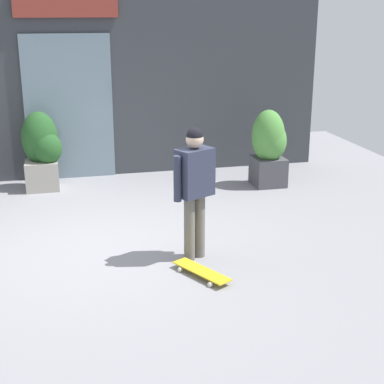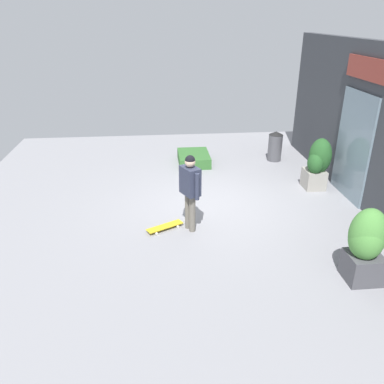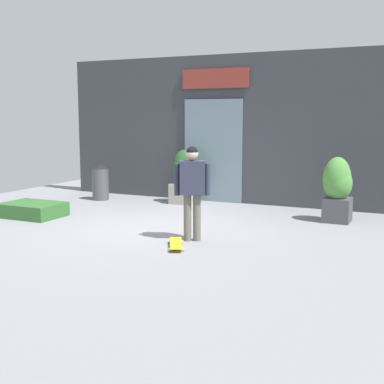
{
  "view_description": "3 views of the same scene",
  "coord_description": "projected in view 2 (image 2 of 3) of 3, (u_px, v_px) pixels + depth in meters",
  "views": [
    {
      "loc": [
        -0.5,
        -6.92,
        2.89
      ],
      "look_at": [
        1.01,
        -0.63,
        0.83
      ],
      "focal_mm": 53.85,
      "sensor_mm": 36.0,
      "label": 1
    },
    {
      "loc": [
        8.0,
        -1.3,
        4.02
      ],
      "look_at": [
        1.01,
        -0.63,
        0.83
      ],
      "focal_mm": 36.41,
      "sensor_mm": 36.0,
      "label": 2
    },
    {
      "loc": [
        4.69,
        -8.43,
        2.1
      ],
      "look_at": [
        1.01,
        -0.63,
        0.83
      ],
      "focal_mm": 48.41,
      "sensor_mm": 36.0,
      "label": 3
    }
  ],
  "objects": [
    {
      "name": "building_facade",
      "position": [
        369.0,
        127.0,
        8.6
      ],
      "size": [
        8.63,
        0.31,
        3.56
      ],
      "color": "#383A3F",
      "rests_on": "ground_plane"
    },
    {
      "name": "skateboarder",
      "position": [
        190.0,
        186.0,
        7.63
      ],
      "size": [
        0.55,
        0.42,
        1.61
      ],
      "rotation": [
        0.0,
        0.0,
        -1.11
      ],
      "color": "#666056",
      "rests_on": "ground_plane"
    },
    {
      "name": "skateboard",
      "position": [
        165.0,
        227.0,
        8.01
      ],
      "size": [
        0.55,
        0.79,
        0.08
      ],
      "rotation": [
        0.0,
        0.0,
        -1.08
      ],
      "color": "gold",
      "rests_on": "ground_plane"
    },
    {
      "name": "planter_box_right",
      "position": [
        318.0,
        163.0,
        9.68
      ],
      "size": [
        0.65,
        0.61,
        1.3
      ],
      "color": "gray",
      "rests_on": "ground_plane"
    },
    {
      "name": "hedge_ledge",
      "position": [
        194.0,
        158.0,
        11.58
      ],
      "size": [
        1.23,
        0.9,
        0.3
      ],
      "primitive_type": "cube",
      "color": "#33662D",
      "rests_on": "ground_plane"
    },
    {
      "name": "planter_box_left",
      "position": [
        366.0,
        242.0,
        6.22
      ],
      "size": [
        0.58,
        0.6,
        1.3
      ],
      "color": "#47474C",
      "rests_on": "ground_plane"
    },
    {
      "name": "trash_bin",
      "position": [
        275.0,
        146.0,
        11.68
      ],
      "size": [
        0.42,
        0.42,
        0.9
      ],
      "color": "#4C4C51",
      "rests_on": "ground_plane"
    },
    {
      "name": "ground_plane",
      "position": [
        215.0,
        206.0,
        9.03
      ],
      "size": [
        12.0,
        12.0,
        0.0
      ],
      "primitive_type": "plane",
      "color": "gray"
    }
  ]
}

